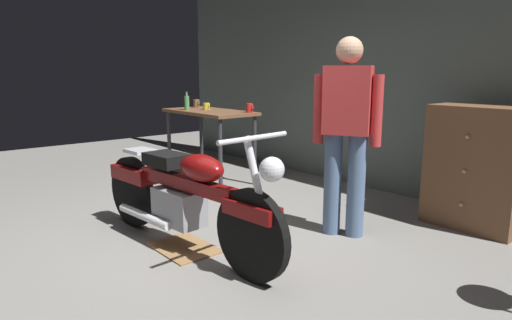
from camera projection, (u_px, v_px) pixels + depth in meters
name	position (u px, v px, depth m)	size (l,w,h in m)	color
ground_plane	(191.00, 254.00, 3.47)	(12.00, 12.00, 0.00)	gray
back_wall	(403.00, 57.00, 4.94)	(8.00, 0.12, 3.10)	#56605B
workbench	(209.00, 119.00, 5.72)	(1.30, 0.64, 0.90)	brown
motorcycle	(183.00, 195.00, 3.48)	(2.19, 0.60, 1.00)	black
person_standing	(346.00, 129.00, 3.72)	(0.51, 0.37, 1.67)	slate
wooden_dresser	(476.00, 168.00, 3.99)	(0.80, 0.47, 1.10)	brown
drip_tray	(184.00, 248.00, 3.58)	(0.56, 0.40, 0.01)	olive
mug_red_diner	(249.00, 108.00, 5.40)	(0.12, 0.09, 0.11)	red
mug_brown_stoneware	(196.00, 103.00, 6.16)	(0.12, 0.09, 0.11)	brown
mug_yellow_tall	(206.00, 106.00, 5.81)	(0.12, 0.09, 0.09)	yellow
bottle	(187.00, 102.00, 5.75)	(0.06, 0.06, 0.24)	#4C8C4C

